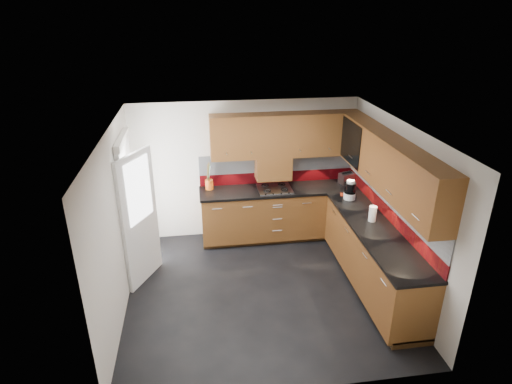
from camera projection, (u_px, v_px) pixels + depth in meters
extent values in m
cube|color=black|center=(262.00, 290.00, 6.22)|extent=(4.00, 3.80, 0.02)
cube|color=white|center=(263.00, 125.00, 5.24)|extent=(4.00, 3.80, 0.10)
cube|color=beige|center=(246.00, 169.00, 7.41)|extent=(4.00, 0.08, 2.64)
cube|color=beige|center=(293.00, 303.00, 4.07)|extent=(4.00, 0.08, 2.64)
cube|color=beige|center=(113.00, 226.00, 5.48)|extent=(0.08, 3.80, 2.64)
cube|color=beige|center=(399.00, 207.00, 6.00)|extent=(0.08, 3.80, 2.64)
cube|color=#573613|center=(280.00, 213.00, 7.46)|extent=(2.70, 0.60, 0.95)
cube|color=brown|center=(373.00, 257.00, 6.15)|extent=(0.60, 2.60, 0.95)
cube|color=#3E2711|center=(279.00, 233.00, 7.66)|extent=(2.70, 0.54, 0.10)
cube|color=#3E2711|center=(371.00, 281.00, 6.33)|extent=(0.54, 2.60, 0.10)
cube|color=black|center=(280.00, 190.00, 7.27)|extent=(2.72, 0.62, 0.04)
cube|color=black|center=(376.00, 231.00, 5.95)|extent=(0.62, 2.60, 0.04)
cube|color=maroon|center=(277.00, 177.00, 7.50)|extent=(2.70, 0.02, 0.20)
cube|color=#B5BABF|center=(277.00, 162.00, 7.39)|extent=(2.70, 0.02, 0.34)
cube|color=maroon|center=(388.00, 212.00, 6.23)|extent=(0.02, 3.20, 0.20)
cube|color=#B5BABF|center=(390.00, 195.00, 6.13)|extent=(0.02, 3.20, 0.34)
cube|color=#573613|center=(286.00, 135.00, 7.05)|extent=(2.50, 0.33, 0.72)
cube|color=brown|center=(389.00, 164.00, 5.74)|extent=(0.33, 2.87, 0.72)
cube|color=silver|center=(279.00, 151.00, 6.95)|extent=(1.80, 0.01, 0.16)
cube|color=silver|center=(376.00, 180.00, 5.77)|extent=(0.01, 2.00, 0.16)
cube|color=#573613|center=(273.00, 167.00, 7.25)|extent=(0.60, 0.33, 0.40)
cube|color=black|center=(351.00, 142.00, 6.66)|extent=(0.01, 0.80, 0.66)
cube|color=#FFD18C|center=(369.00, 142.00, 6.70)|extent=(0.01, 0.76, 0.64)
cube|color=black|center=(361.00, 141.00, 6.67)|extent=(0.29, 0.76, 0.01)
cylinder|color=black|center=(368.00, 139.00, 6.41)|extent=(0.07, 0.07, 0.16)
cylinder|color=black|center=(364.00, 136.00, 6.54)|extent=(0.07, 0.07, 0.16)
cylinder|color=white|center=(361.00, 134.00, 6.68)|extent=(0.07, 0.07, 0.16)
cylinder|color=black|center=(357.00, 131.00, 6.82)|extent=(0.07, 0.07, 0.16)
cube|color=white|center=(130.00, 208.00, 6.38)|extent=(0.06, 0.95, 2.04)
cube|color=white|center=(140.00, 219.00, 6.10)|extent=(0.42, 0.73, 1.98)
cube|color=white|center=(139.00, 190.00, 5.92)|extent=(0.28, 0.50, 0.90)
cube|color=silver|center=(275.00, 189.00, 7.24)|extent=(0.57, 0.49, 0.02)
torus|color=black|center=(267.00, 191.00, 7.10)|extent=(0.13, 0.13, 0.02)
torus|color=black|center=(285.00, 190.00, 7.14)|extent=(0.13, 0.13, 0.02)
torus|color=black|center=(265.00, 185.00, 7.32)|extent=(0.13, 0.13, 0.02)
torus|color=black|center=(282.00, 184.00, 7.36)|extent=(0.13, 0.13, 0.02)
cube|color=black|center=(277.00, 194.00, 7.02)|extent=(0.43, 0.04, 0.02)
cylinder|color=#D95C14|center=(209.00, 185.00, 7.22)|extent=(0.13, 0.13, 0.17)
cylinder|color=olive|center=(208.00, 173.00, 7.15)|extent=(0.06, 0.03, 0.33)
cylinder|color=olive|center=(209.00, 173.00, 7.16)|extent=(0.06, 0.02, 0.31)
cylinder|color=olive|center=(208.00, 172.00, 7.15)|extent=(0.06, 0.04, 0.35)
cylinder|color=olive|center=(209.00, 174.00, 7.16)|extent=(0.05, 0.04, 0.29)
cylinder|color=olive|center=(207.00, 173.00, 7.14)|extent=(0.03, 0.06, 0.32)
cube|color=silver|center=(347.00, 178.00, 7.46)|extent=(0.30, 0.24, 0.18)
cube|color=black|center=(347.00, 173.00, 7.42)|extent=(0.20, 0.08, 0.01)
cube|color=black|center=(347.00, 172.00, 7.46)|extent=(0.20, 0.08, 0.01)
cylinder|color=white|center=(349.00, 196.00, 6.87)|extent=(0.19, 0.19, 0.11)
cylinder|color=black|center=(350.00, 188.00, 6.81)|extent=(0.18, 0.18, 0.17)
cylinder|color=white|center=(351.00, 182.00, 6.77)|extent=(0.13, 0.13, 0.04)
cylinder|color=white|center=(373.00, 214.00, 6.14)|extent=(0.13, 0.13, 0.23)
cube|color=#F4401B|center=(344.00, 195.00, 7.02)|extent=(0.15, 0.14, 0.01)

